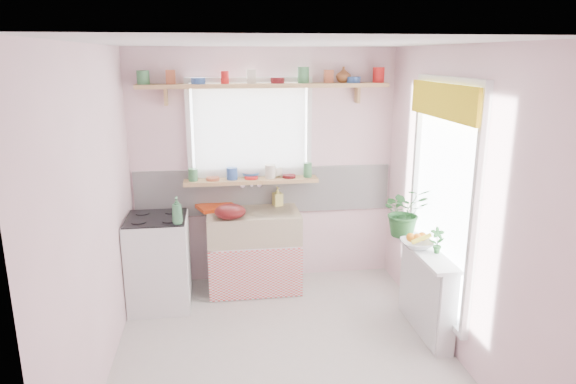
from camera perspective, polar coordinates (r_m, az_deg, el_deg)
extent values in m
plane|color=beige|center=(4.49, -0.38, -17.56)|extent=(3.20, 3.20, 0.00)
plane|color=white|center=(3.79, -0.44, 16.25)|extent=(3.20, 3.20, 0.00)
plane|color=#FED5DD|center=(5.50, -2.65, 2.73)|extent=(2.80, 0.00, 2.80)
plane|color=#FED5DD|center=(2.50, 4.65, -12.86)|extent=(2.80, 0.00, 2.80)
plane|color=#FED5DD|center=(4.03, -20.57, -2.82)|extent=(0.00, 3.20, 3.20)
plane|color=#FED5DD|center=(4.37, 18.12, -1.26)|extent=(0.00, 3.20, 3.20)
cube|color=white|center=(5.55, -2.60, 0.17)|extent=(2.74, 0.03, 0.50)
cube|color=pink|center=(5.60, -2.57, -1.82)|extent=(2.74, 0.02, 0.12)
cube|color=white|center=(5.41, -4.28, 6.80)|extent=(1.20, 0.01, 1.00)
cube|color=white|center=(5.35, -4.23, 6.71)|extent=(1.15, 0.02, 0.95)
cube|color=white|center=(4.54, 16.97, -0.57)|extent=(0.01, 1.10, 1.90)
cube|color=yellow|center=(4.36, 16.76, 9.68)|extent=(0.03, 1.20, 0.28)
cube|color=white|center=(5.50, -3.79, -7.97)|extent=(0.85, 0.55, 0.55)
cube|color=#E44543|center=(5.24, -3.55, -9.15)|extent=(0.95, 0.02, 0.53)
cube|color=#C1B18D|center=(5.35, -3.87, -3.77)|extent=(0.95, 0.55, 0.30)
cylinder|color=silver|center=(5.48, -4.14, 1.03)|extent=(0.03, 0.22, 0.03)
cube|color=white|center=(5.22, -14.14, -7.61)|extent=(0.58, 0.58, 0.90)
cube|color=black|center=(5.07, -14.47, -2.85)|extent=(0.56, 0.56, 0.02)
cylinder|color=black|center=(4.95, -16.26, -3.22)|extent=(0.14, 0.14, 0.01)
cylinder|color=black|center=(4.92, -13.03, -3.13)|extent=(0.14, 0.14, 0.01)
cylinder|color=black|center=(5.22, -15.85, -2.27)|extent=(0.14, 0.14, 0.01)
cylinder|color=black|center=(5.18, -12.78, -2.17)|extent=(0.14, 0.14, 0.01)
cube|color=white|center=(4.80, 15.12, -10.73)|extent=(0.15, 0.90, 0.75)
cube|color=white|center=(4.64, 15.10, -6.48)|extent=(0.22, 0.95, 0.03)
cube|color=tan|center=(5.40, -4.09, 1.27)|extent=(1.40, 0.22, 0.04)
cube|color=tan|center=(5.26, -2.62, 11.74)|extent=(2.52, 0.24, 0.04)
cylinder|color=#3F7F4C|center=(5.27, -15.80, 12.08)|extent=(0.11, 0.11, 0.12)
cylinder|color=#A55133|center=(5.24, -12.90, 12.25)|extent=(0.11, 0.11, 0.12)
cylinder|color=#3359A5|center=(5.23, -9.95, 12.07)|extent=(0.11, 0.11, 0.06)
cylinder|color=red|center=(5.23, -7.03, 12.50)|extent=(0.11, 0.11, 0.12)
cylinder|color=silver|center=(5.24, -4.09, 12.58)|extent=(0.11, 0.11, 0.12)
cylinder|color=#590F14|center=(5.27, -1.17, 12.30)|extent=(0.11, 0.11, 0.06)
cylinder|color=#3F7F4C|center=(5.30, 1.71, 12.64)|extent=(0.11, 0.11, 0.12)
cylinder|color=#A55133|center=(5.36, 4.54, 12.62)|extent=(0.11, 0.11, 0.12)
cylinder|color=#3359A5|center=(5.42, 7.30, 12.26)|extent=(0.11, 0.11, 0.06)
cylinder|color=red|center=(5.49, 10.02, 12.51)|extent=(0.11, 0.11, 0.12)
cylinder|color=#3F7F4C|center=(5.37, -10.72, 1.86)|extent=(0.11, 0.11, 0.12)
cylinder|color=#A55133|center=(5.37, -8.52, 1.94)|extent=(0.11, 0.11, 0.12)
cylinder|color=#3359A5|center=(5.38, -6.30, 1.71)|extent=(0.11, 0.11, 0.06)
cylinder|color=red|center=(5.38, -4.11, 2.10)|extent=(0.11, 0.11, 0.12)
cylinder|color=silver|center=(5.40, -1.92, 2.17)|extent=(0.11, 0.11, 0.12)
cylinder|color=#590F14|center=(5.43, 0.25, 1.93)|extent=(0.11, 0.11, 0.06)
cylinder|color=#3F7F4C|center=(5.46, 2.40, 2.30)|extent=(0.11, 0.11, 0.12)
cube|color=#EF4715|center=(5.46, -7.97, -1.64)|extent=(0.45, 0.39, 0.04)
ellipsoid|color=#550E0F|center=(5.10, -6.45, -2.18)|extent=(0.40, 0.40, 0.14)
imported|color=#245B28|center=(4.88, 12.84, -2.10)|extent=(0.44, 0.38, 0.48)
imported|color=silver|center=(4.67, 14.09, -5.63)|extent=(0.30, 0.30, 0.07)
imported|color=#2C6E2F|center=(4.56, 16.24, -5.19)|extent=(0.13, 0.10, 0.23)
imported|color=#CCC15A|center=(5.49, -1.17, -0.48)|extent=(0.12, 0.12, 0.21)
imported|color=silver|center=(5.46, -1.32, 2.25)|extent=(0.17, 0.17, 0.10)
imported|color=#3268A4|center=(5.45, -4.17, 1.91)|extent=(0.23, 0.23, 0.06)
imported|color=#94572D|center=(5.45, 6.19, 12.84)|extent=(0.19, 0.19, 0.16)
imported|color=#3D7B50|center=(4.80, -12.23, -2.00)|extent=(0.11, 0.11, 0.25)
sphere|color=orange|center=(4.65, 14.14, -4.97)|extent=(0.08, 0.08, 0.08)
sphere|color=orange|center=(4.69, 14.68, -4.80)|extent=(0.08, 0.08, 0.08)
sphere|color=orange|center=(4.65, 13.47, -4.93)|extent=(0.08, 0.08, 0.08)
cylinder|color=yellow|center=(4.61, 14.61, -5.04)|extent=(0.18, 0.04, 0.10)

